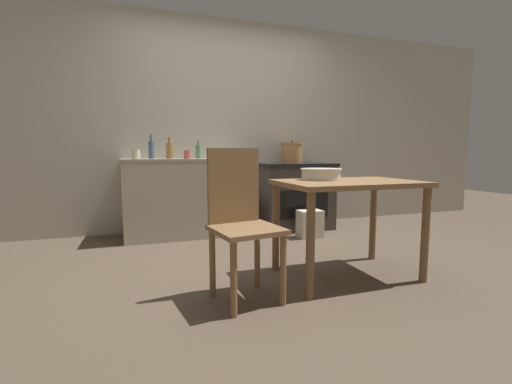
{
  "coord_description": "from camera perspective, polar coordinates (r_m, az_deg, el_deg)",
  "views": [
    {
      "loc": [
        -1.02,
        -2.63,
        0.92
      ],
      "look_at": [
        0.0,
        0.4,
        0.57
      ],
      "focal_mm": 24.0,
      "sensor_mm": 36.0,
      "label": 1
    }
  ],
  "objects": [
    {
      "name": "counter_cabinet",
      "position": [
        3.95,
        -11.55,
        -0.84
      ],
      "size": [
        1.36,
        0.6,
        0.87
      ],
      "color": "#B2A893",
      "rests_on": "ground_plane"
    },
    {
      "name": "stove",
      "position": [
        4.3,
        6.26,
        -0.57
      ],
      "size": [
        0.91,
        0.66,
        0.81
      ],
      "color": "#38332D",
      "rests_on": "ground_plane"
    },
    {
      "name": "cup_center_left",
      "position": [
        3.86,
        -6.36,
        6.26
      ],
      "size": [
        0.07,
        0.07,
        0.09
      ],
      "primitive_type": "cylinder",
      "color": "silver",
      "rests_on": "counter_cabinet"
    },
    {
      "name": "flour_sack",
      "position": [
        3.87,
        8.97,
        -5.24
      ],
      "size": [
        0.26,
        0.18,
        0.3
      ],
      "primitive_type": "cube",
      "color": "beige",
      "rests_on": "ground_plane"
    },
    {
      "name": "mixing_bowl_large",
      "position": [
        2.68,
        10.79,
        3.06
      ],
      "size": [
        0.31,
        0.31,
        0.09
      ],
      "color": "silver",
      "rests_on": "work_table"
    },
    {
      "name": "bottle_far_left",
      "position": [
        4.05,
        -9.57,
        6.66
      ],
      "size": [
        0.06,
        0.06,
        0.2
      ],
      "color": "#517F5B",
      "rests_on": "counter_cabinet"
    },
    {
      "name": "ground_plane",
      "position": [
        2.97,
        2.55,
        -11.76
      ],
      "size": [
        14.0,
        14.0,
        0.0
      ],
      "primitive_type": "plane",
      "color": "brown"
    },
    {
      "name": "cup_mid_right",
      "position": [
        3.93,
        -3.86,
        6.24
      ],
      "size": [
        0.09,
        0.09,
        0.09
      ],
      "primitive_type": "cylinder",
      "color": "#B74C42",
      "rests_on": "counter_cabinet"
    },
    {
      "name": "bottle_left",
      "position": [
        3.93,
        -17.05,
        6.81
      ],
      "size": [
        0.06,
        0.06,
        0.26
      ],
      "color": "#3D5675",
      "rests_on": "counter_cabinet"
    },
    {
      "name": "wall_back",
      "position": [
        4.35,
        -5.09,
        10.99
      ],
      "size": [
        8.0,
        0.07,
        2.55
      ],
      "color": "#B2AD9E",
      "rests_on": "ground_plane"
    },
    {
      "name": "cup_center",
      "position": [
        3.83,
        -11.38,
        6.15
      ],
      "size": [
        0.08,
        0.08,
        0.09
      ],
      "primitive_type": "cylinder",
      "color": "#B74C42",
      "rests_on": "counter_cabinet"
    },
    {
      "name": "work_table",
      "position": [
        2.63,
        15.06,
        -0.64
      ],
      "size": [
        1.01,
        0.68,
        0.73
      ],
      "color": "olive",
      "rests_on": "ground_plane"
    },
    {
      "name": "bottle_mid_left",
      "position": [
        3.94,
        -14.19,
        6.74
      ],
      "size": [
        0.08,
        0.08,
        0.24
      ],
      "color": "olive",
      "rests_on": "counter_cabinet"
    },
    {
      "name": "stock_pot",
      "position": [
        4.33,
        5.96,
        6.51
      ],
      "size": [
        0.27,
        0.27,
        0.27
      ],
      "color": "#B77A47",
      "rests_on": "stove"
    },
    {
      "name": "chair",
      "position": [
        2.19,
        -2.49,
        -4.49
      ],
      "size": [
        0.46,
        0.46,
        0.96
      ],
      "rotation": [
        0.0,
        0.0,
        0.17
      ],
      "color": "olive",
      "rests_on": "ground_plane"
    },
    {
      "name": "cup_center_right",
      "position": [
        3.76,
        -19.33,
        5.95
      ],
      "size": [
        0.08,
        0.08,
        0.1
      ],
      "primitive_type": "cylinder",
      "color": "beige",
      "rests_on": "counter_cabinet"
    }
  ]
}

